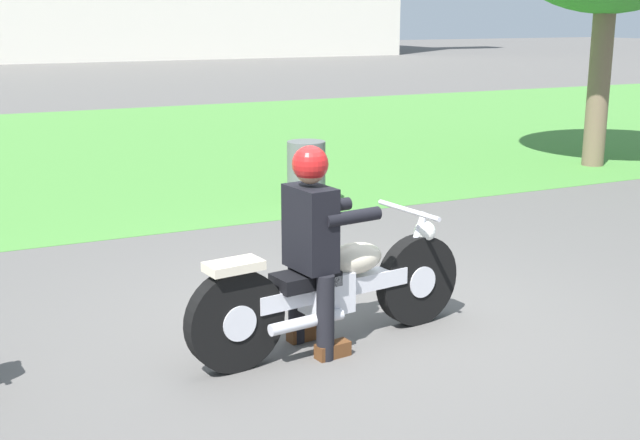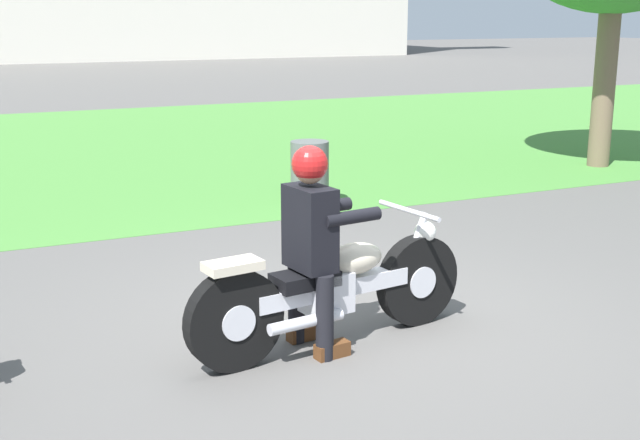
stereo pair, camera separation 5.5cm
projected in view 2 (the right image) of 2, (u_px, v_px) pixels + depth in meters
ground at (345, 329)px, 6.01m from camera, size 120.00×120.00×0.00m
grass_verge at (103, 148)px, 14.10m from camera, size 60.00×12.00×0.01m
motorcycle_lead at (333, 289)px, 5.63m from camera, size 2.18×0.67×0.89m
rider_lead at (312, 233)px, 5.44m from camera, size 0.59×0.51×1.42m
trash_can at (310, 174)px, 9.80m from camera, size 0.46×0.46×0.78m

